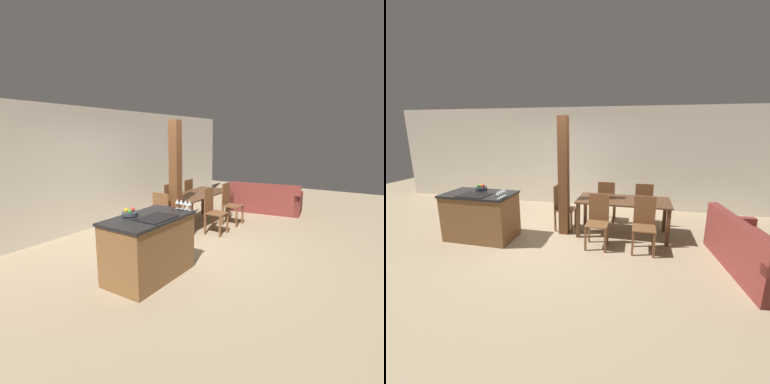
% 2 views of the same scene
% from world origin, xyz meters
% --- Properties ---
extents(ground_plane, '(16.00, 16.00, 0.00)m').
position_xyz_m(ground_plane, '(0.00, 0.00, 0.00)').
color(ground_plane, '#9E896B').
extents(wall_back, '(11.20, 0.08, 2.70)m').
position_xyz_m(wall_back, '(0.00, 2.50, 1.35)').
color(wall_back, silver).
rests_on(wall_back, ground_plane).
extents(kitchen_island, '(1.35, 0.79, 0.94)m').
position_xyz_m(kitchen_island, '(-1.27, -0.24, 0.47)').
color(kitchen_island, brown).
rests_on(kitchen_island, ground_plane).
extents(fruit_bowl, '(0.23, 0.23, 0.11)m').
position_xyz_m(fruit_bowl, '(-1.39, 0.01, 0.97)').
color(fruit_bowl, '#383D47').
rests_on(fruit_bowl, kitchen_island).
extents(wine_glass_near, '(0.06, 0.06, 0.15)m').
position_xyz_m(wine_glass_near, '(-0.67, -0.56, 1.05)').
color(wine_glass_near, silver).
rests_on(wine_glass_near, kitchen_island).
extents(wine_glass_middle, '(0.06, 0.06, 0.15)m').
position_xyz_m(wine_glass_middle, '(-0.67, -0.48, 1.05)').
color(wine_glass_middle, silver).
rests_on(wine_glass_middle, kitchen_island).
extents(wine_glass_far, '(0.06, 0.06, 0.15)m').
position_xyz_m(wine_glass_far, '(-0.67, -0.41, 1.05)').
color(wine_glass_far, silver).
rests_on(wine_glass_far, kitchen_island).
extents(wine_glass_end, '(0.06, 0.06, 0.15)m').
position_xyz_m(wine_glass_end, '(-0.67, -0.33, 1.05)').
color(wine_glass_end, silver).
rests_on(wine_glass_end, kitchen_island).
extents(dining_table, '(1.84, 0.84, 0.75)m').
position_xyz_m(dining_table, '(1.45, 0.58, 0.65)').
color(dining_table, '#51331E').
rests_on(dining_table, ground_plane).
extents(dining_chair_near_left, '(0.40, 0.40, 0.98)m').
position_xyz_m(dining_chair_near_left, '(1.04, -0.06, 0.51)').
color(dining_chair_near_left, brown).
rests_on(dining_chair_near_left, ground_plane).
extents(dining_chair_near_right, '(0.40, 0.40, 0.98)m').
position_xyz_m(dining_chair_near_right, '(1.87, -0.06, 0.51)').
color(dining_chair_near_right, brown).
rests_on(dining_chair_near_right, ground_plane).
extents(dining_chair_far_left, '(0.40, 0.40, 0.98)m').
position_xyz_m(dining_chair_far_left, '(1.04, 1.22, 0.51)').
color(dining_chair_far_left, brown).
rests_on(dining_chair_far_left, ground_plane).
extents(dining_chair_far_right, '(0.40, 0.40, 0.98)m').
position_xyz_m(dining_chair_far_right, '(1.87, 1.22, 0.51)').
color(dining_chair_far_right, brown).
rests_on(dining_chair_far_right, ground_plane).
extents(dining_chair_head_end, '(0.40, 0.40, 0.98)m').
position_xyz_m(dining_chair_head_end, '(0.15, 0.58, 0.51)').
color(dining_chair_head_end, brown).
rests_on(dining_chair_head_end, ground_plane).
extents(couch, '(1.07, 1.97, 0.82)m').
position_xyz_m(couch, '(3.50, -0.38, 0.28)').
color(couch, maroon).
rests_on(couch, ground_plane).
extents(timber_post, '(0.19, 0.19, 2.39)m').
position_xyz_m(timber_post, '(0.26, 0.37, 1.19)').
color(timber_post, brown).
rests_on(timber_post, ground_plane).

